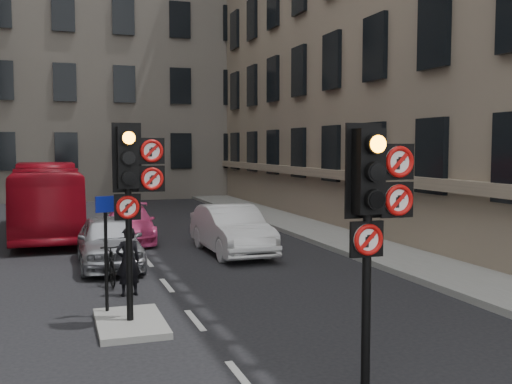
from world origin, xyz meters
TOP-DOWN VIEW (x-y plane):
  - pavement_right at (7.20, 12.00)m, footprint 3.00×50.00m
  - centre_island at (-1.20, 5.00)m, footprint 1.20×2.00m
  - building_far at (0.00, 38.00)m, footprint 30.00×14.00m
  - signal_near at (1.49, 0.99)m, footprint 0.91×0.40m
  - signal_far at (-1.11, 4.99)m, footprint 0.91×0.40m
  - car_silver at (-1.08, 10.77)m, footprint 1.68×4.12m
  - car_white at (2.65, 11.62)m, footprint 1.66×4.50m
  - car_pink at (-0.04, 15.01)m, footprint 2.02×4.27m
  - bus_red at (-2.77, 17.71)m, footprint 2.39×9.67m
  - motorcycle at (-1.28, 8.62)m, footprint 0.63×1.72m
  - motorcyclist at (-0.96, 7.30)m, footprint 0.61×0.45m
  - info_sign at (-1.55, 5.73)m, footprint 0.38×0.16m

SIDE VIEW (x-z plane):
  - centre_island at x=-1.20m, z-range 0.00..0.12m
  - pavement_right at x=7.20m, z-range 0.00..0.16m
  - motorcycle at x=-1.28m, z-range 0.00..1.01m
  - car_pink at x=-0.04m, z-range 0.00..1.20m
  - car_silver at x=-1.08m, z-range 0.00..1.40m
  - car_white at x=2.65m, z-range 0.00..1.47m
  - motorcyclist at x=-0.96m, z-range 0.00..1.52m
  - bus_red at x=-2.77m, z-range 0.00..2.69m
  - info_sign at x=-1.55m, z-range 0.44..2.66m
  - signal_near at x=1.49m, z-range 0.79..4.37m
  - signal_far at x=-1.11m, z-range 0.91..4.49m
  - building_far at x=0.00m, z-range 0.00..20.00m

